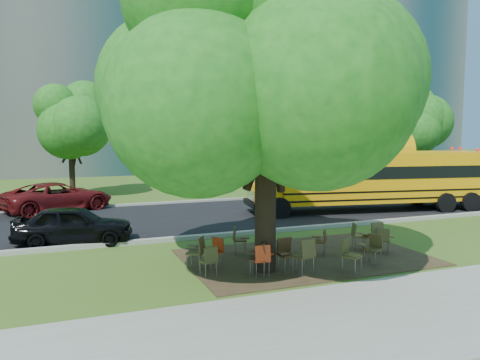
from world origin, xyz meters
name	(u,v)px	position (x,y,z in m)	size (l,w,h in m)	color
ground	(268,257)	(0.00, 0.00, 0.00)	(160.00, 160.00, 0.00)	#39541A
sidewalk	(373,318)	(0.00, -5.00, 0.02)	(60.00, 4.00, 0.04)	gray
dirt_patch	(305,257)	(1.00, -0.50, 0.01)	(7.00, 4.50, 0.03)	#382819
asphalt_road	(201,217)	(0.00, 7.00, 0.02)	(80.00, 8.00, 0.04)	black
kerb_near	(233,234)	(0.00, 3.00, 0.07)	(80.00, 0.25, 0.14)	gray
kerb_far	(178,202)	(0.00, 11.10, 0.07)	(80.00, 0.25, 0.14)	gray
building_main	(28,53)	(-8.00, 36.00, 11.00)	(38.00, 16.00, 22.00)	#60615C
building_right	(318,59)	(24.00, 38.00, 12.50)	(30.00, 16.00, 25.00)	gray
bg_tree_2	(70,123)	(-5.00, 16.00, 4.21)	(4.80, 4.80, 6.62)	black
bg_tree_3	(291,111)	(8.00, 14.00, 5.03)	(5.60, 5.60, 7.84)	black
bg_tree_4	(405,122)	(16.00, 13.00, 4.34)	(5.00, 5.00, 6.85)	black
main_tree	(266,78)	(-0.67, -1.31, 5.06)	(7.20, 7.20, 8.67)	black
school_bus	(379,177)	(8.26, 5.60, 1.60)	(11.50, 4.21, 2.76)	orange
chair_0	(210,258)	(-2.19, -1.27, 0.50)	(0.54, 0.55, 0.80)	#45401E
chair_1	(262,257)	(-0.95, -1.76, 0.53)	(0.61, 0.51, 0.86)	red
chair_2	(260,255)	(-0.97, -1.63, 0.55)	(0.58, 0.74, 0.90)	#3D2515
chair_3	(286,251)	(-0.18, -1.54, 0.55)	(0.59, 0.55, 0.90)	#472E19
chair_4	(306,253)	(0.16, -2.00, 0.59)	(0.65, 0.67, 0.96)	#433C1D
chair_5	(350,253)	(1.28, -2.31, 0.57)	(0.62, 0.75, 0.92)	#46421E
chair_6	(373,246)	(2.42, -1.77, 0.52)	(0.68, 0.57, 0.84)	#483C1F
chair_7	(384,238)	(3.41, -0.99, 0.50)	(0.69, 0.54, 0.80)	#4E4521
chair_8	(197,249)	(-2.29, -0.47, 0.55)	(0.60, 0.76, 0.89)	#4A3E20
chair_9	(215,249)	(-1.78, -0.42, 0.49)	(0.67, 0.53, 0.80)	#A62F11
chair_10	(238,238)	(-0.69, 0.62, 0.50)	(0.49, 0.63, 0.82)	#483319
chair_11	(321,239)	(1.60, -0.37, 0.48)	(0.52, 0.66, 0.77)	#4C331B
chair_12	(358,234)	(2.96, -0.31, 0.53)	(0.53, 0.68, 0.85)	brown
chair_13	(375,233)	(3.30, -0.71, 0.59)	(0.63, 0.58, 0.96)	#4F4422
chair_14	(267,241)	(-0.16, -0.28, 0.54)	(0.60, 0.64, 0.87)	#48451F
black_car	(74,225)	(-5.30, 3.80, 0.64)	(1.52, 3.77, 1.28)	black
bg_car_red	(58,197)	(-5.77, 10.80, 0.69)	(2.27, 4.93, 1.37)	#550E10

